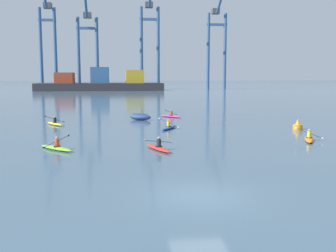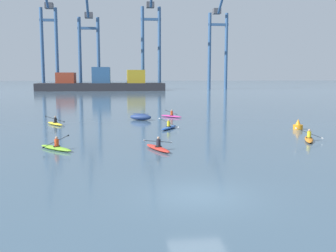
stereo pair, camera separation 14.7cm
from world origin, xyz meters
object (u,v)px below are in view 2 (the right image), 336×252
(gantry_crane_west_mid, at_px, (89,41))
(kayak_yellow, at_px, (55,123))
(kayak_lime, at_px, (56,147))
(kayak_magenta, at_px, (171,116))
(channel_buoy, at_px, (298,126))
(gantry_crane_west, at_px, (49,35))
(kayak_orange, at_px, (309,139))
(kayak_blue, at_px, (169,127))
(kayak_red, at_px, (158,148))
(gantry_crane_east_mid, at_px, (151,34))
(capsized_dinghy, at_px, (141,117))
(gantry_crane_east, at_px, (218,39))
(container_barge, at_px, (102,83))

(gantry_crane_west_mid, xyz_separation_m, kayak_yellow, (3.93, -105.00, -17.26))
(kayak_lime, relative_size, kayak_magenta, 0.96)
(channel_buoy, distance_m, kayak_yellow, 24.47)
(kayak_yellow, bearing_deg, gantry_crane_west, 99.65)
(kayak_yellow, distance_m, kayak_orange, 25.06)
(kayak_blue, relative_size, kayak_orange, 0.97)
(channel_buoy, bearing_deg, kayak_yellow, 164.90)
(gantry_crane_west, relative_size, gantry_crane_west_mid, 1.13)
(kayak_lime, height_order, kayak_orange, kayak_orange)
(kayak_orange, bearing_deg, kayak_red, -168.63)
(gantry_crane_east_mid, bearing_deg, capsized_dinghy, -95.30)
(gantry_crane_east_mid, height_order, kayak_red, gantry_crane_east_mid)
(kayak_yellow, bearing_deg, kayak_red, -58.78)
(kayak_blue, bearing_deg, gantry_crane_east, 73.64)
(gantry_crane_east, bearing_deg, container_barge, -168.56)
(kayak_red, bearing_deg, kayak_blue, 78.87)
(container_barge, relative_size, kayak_blue, 13.30)
(container_barge, height_order, kayak_yellow, container_barge)
(channel_buoy, bearing_deg, kayak_red, -148.00)
(capsized_dinghy, bearing_deg, kayak_blue, -74.26)
(gantry_crane_west, xyz_separation_m, kayak_orange, (39.44, -118.37, -19.25))
(capsized_dinghy, xyz_separation_m, kayak_lime, (-6.81, -17.88, -0.18))
(container_barge, relative_size, gantry_crane_west_mid, 1.20)
(kayak_blue, xyz_separation_m, kayak_orange, (10.10, -8.24, 0.00))
(kayak_red, xyz_separation_m, kayak_orange, (12.21, 2.46, 0.00))
(gantry_crane_east_mid, distance_m, kayak_red, 120.69)
(gantry_crane_west, relative_size, kayak_yellow, 12.72)
(gantry_crane_west_mid, relative_size, kayak_blue, 11.07)
(gantry_crane_east_mid, height_order, kayak_orange, gantry_crane_east_mid)
(container_barge, relative_size, kayak_lime, 15.06)
(kayak_lime, bearing_deg, kayak_orange, 4.57)
(channel_buoy, relative_size, kayak_lime, 0.35)
(gantry_crane_east, bearing_deg, kayak_lime, -109.04)
(gantry_crane_east_mid, height_order, kayak_lime, gantry_crane_east_mid)
(container_barge, distance_m, kayak_yellow, 97.39)
(kayak_lime, bearing_deg, kayak_blue, 47.07)
(kayak_yellow, relative_size, kayak_orange, 0.95)
(gantry_crane_east, height_order, kayak_magenta, gantry_crane_east)
(capsized_dinghy, xyz_separation_m, kayak_yellow, (-9.11, -3.47, -0.18))
(gantry_crane_west, bearing_deg, kayak_orange, -71.57)
(kayak_lime, bearing_deg, kayak_magenta, 62.49)
(kayak_red, bearing_deg, gantry_crane_west, 102.70)
(kayak_red, bearing_deg, kayak_magenta, 80.14)
(channel_buoy, bearing_deg, container_barge, 102.39)
(channel_buoy, xyz_separation_m, kayak_yellow, (-23.63, 6.37, -0.19))
(container_barge, xyz_separation_m, kayak_lime, (1.47, -111.77, -2.35))
(gantry_crane_east, height_order, kayak_orange, gantry_crane_east)
(container_barge, height_order, gantry_crane_east, gantry_crane_east)
(kayak_magenta, height_order, kayak_orange, kayak_orange)
(kayak_blue, height_order, kayak_yellow, kayak_blue)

